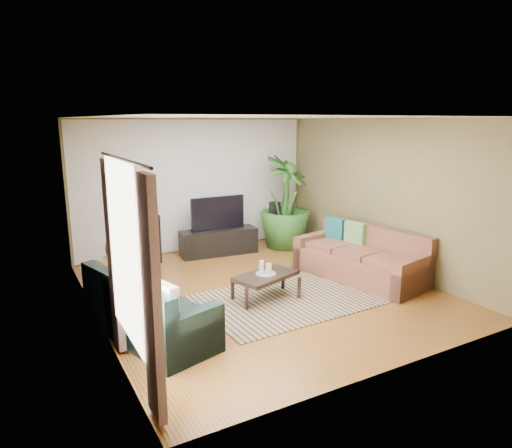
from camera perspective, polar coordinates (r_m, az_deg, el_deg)
floor at (r=7.37m, az=0.76°, el=-8.29°), size 5.50×5.50×0.00m
ceiling at (r=6.88m, az=0.83°, el=13.20°), size 5.50×5.50×0.00m
wall_back at (r=9.45m, az=-7.53°, el=4.78°), size 5.00×0.00×5.00m
wall_front at (r=4.87m, az=17.09°, el=-3.30°), size 5.00×0.00×5.00m
wall_left at (r=6.18m, az=-19.77°, el=-0.14°), size 0.00×5.50×5.50m
wall_right at (r=8.50m, az=15.61°, el=3.52°), size 0.00×5.50×5.50m
backwall_panel at (r=9.45m, az=-7.51°, el=4.77°), size 4.90×0.00×4.90m
window_pane at (r=4.64m, az=-16.26°, el=-3.40°), size 0.00×1.80×1.80m
curtain_near at (r=4.04m, az=-12.90°, el=-9.39°), size 0.08×0.35×2.20m
curtain_far at (r=5.43m, az=-17.38°, el=-3.89°), size 0.08×0.35×2.20m
curtain_rod at (r=4.49m, az=-16.36°, el=7.77°), size 0.03×1.90×0.03m
sofa_left at (r=5.89m, az=-13.17°, el=-9.78°), size 1.31×2.06×0.85m
sofa_right at (r=7.98m, az=12.84°, el=-3.73°), size 1.43×2.37×0.85m
area_rug at (r=7.02m, az=3.76°, el=-9.38°), size 2.62×1.89×0.01m
coffee_table at (r=6.96m, az=1.24°, el=-7.83°), size 1.10×0.82×0.40m
candle_tray at (r=6.89m, az=1.25°, el=-6.22°), size 0.30×0.30×0.01m
candle_tall at (r=6.85m, az=0.69°, el=-5.40°), size 0.06×0.06×0.20m
candle_mid at (r=6.85m, az=1.71°, el=-5.61°), size 0.06×0.06×0.15m
candle_short at (r=6.95m, az=1.50°, el=-5.44°), size 0.06×0.06×0.12m
tv_stand at (r=9.25m, az=-4.69°, el=-2.24°), size 1.58×0.60×0.51m
television at (r=9.14m, az=-4.81°, el=1.38°), size 1.13×0.06×0.67m
speaker_left at (r=8.84m, az=-12.45°, el=-1.84°), size 0.17×0.19×0.93m
speaker_right at (r=9.82m, az=2.35°, el=0.02°), size 0.20×0.21×0.96m
potted_plant at (r=9.62m, az=3.72°, el=2.69°), size 1.51×1.51×1.94m
plant_pot at (r=9.80m, az=3.65°, el=-2.08°), size 0.36×0.36×0.28m
pedestal at (r=8.32m, az=-17.14°, el=-5.16°), size 0.36×0.36×0.34m
vase at (r=8.23m, az=-17.29°, el=-3.02°), size 0.31×0.31×0.43m
side_table at (r=7.52m, az=-17.41°, el=-6.44°), size 0.54×0.54×0.50m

